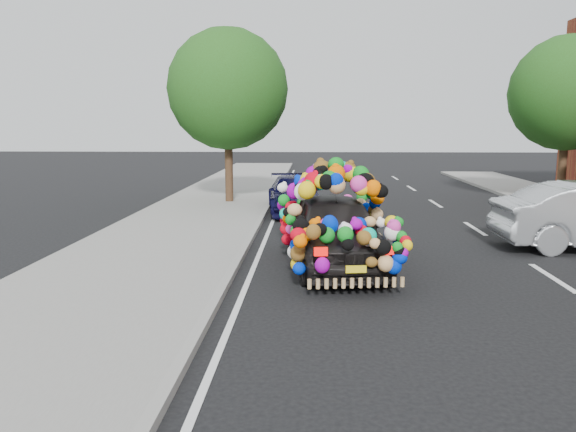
{
  "coord_description": "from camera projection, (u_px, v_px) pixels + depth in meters",
  "views": [
    {
      "loc": [
        -0.86,
        -10.26,
        2.78
      ],
      "look_at": [
        -1.32,
        0.43,
        1.06
      ],
      "focal_mm": 35.0,
      "sensor_mm": 36.0,
      "label": 1
    }
  ],
  "objects": [
    {
      "name": "ground",
      "position": [
        357.0,
        276.0,
        10.53
      ],
      "size": [
        100.0,
        100.0,
        0.0
      ],
      "primitive_type": "plane",
      "color": "black",
      "rests_on": "ground"
    },
    {
      "name": "sidewalk",
      "position": [
        131.0,
        270.0,
        10.7
      ],
      "size": [
        4.0,
        60.0,
        0.12
      ],
      "primitive_type": "cube",
      "color": "gray",
      "rests_on": "ground"
    },
    {
      "name": "kerb",
      "position": [
        233.0,
        271.0,
        10.62
      ],
      "size": [
        0.15,
        60.0,
        0.13
      ],
      "primitive_type": "cube",
      "color": "gray",
      "rests_on": "ground"
    },
    {
      "name": "lane_markings",
      "position": [
        552.0,
        277.0,
        10.38
      ],
      "size": [
        6.0,
        50.0,
        0.01
      ],
      "primitive_type": null,
      "color": "silver",
      "rests_on": "ground"
    },
    {
      "name": "tree_near_sidewalk",
      "position": [
        228.0,
        89.0,
        19.42
      ],
      "size": [
        4.2,
        4.2,
        6.13
      ],
      "color": "#332114",
      "rests_on": "ground"
    },
    {
      "name": "tree_far_b",
      "position": [
        568.0,
        93.0,
        19.43
      ],
      "size": [
        4.0,
        4.0,
        5.9
      ],
      "color": "#332114",
      "rests_on": "ground"
    },
    {
      "name": "plush_art_car",
      "position": [
        335.0,
        213.0,
        11.11
      ],
      "size": [
        2.6,
        4.65,
        2.09
      ],
      "rotation": [
        0.0,
        0.0,
        0.13
      ],
      "color": "black",
      "rests_on": "ground"
    },
    {
      "name": "navy_sedan",
      "position": [
        294.0,
        195.0,
        18.07
      ],
      "size": [
        2.03,
        4.16,
        1.16
      ],
      "primitive_type": "imported",
      "rotation": [
        0.0,
        0.0,
        0.1
      ],
      "color": "black",
      "rests_on": "ground"
    }
  ]
}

